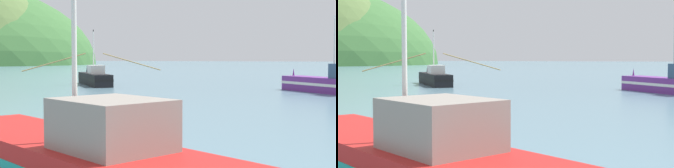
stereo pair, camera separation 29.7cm
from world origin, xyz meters
The scene contains 3 objects.
fishing_boat_red centered at (1.17, 8.81, 0.71)m, with size 11.16×8.34×5.09m.
fishing_boat_purple centered at (8.59, 41.40, 0.83)m, with size 8.39×9.75×6.54m.
fishing_boat_black centered at (-15.76, 46.76, 0.77)m, with size 12.57×9.64×6.08m.
Camera 2 is at (6.51, -1.11, 3.15)m, focal length 50.93 mm.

